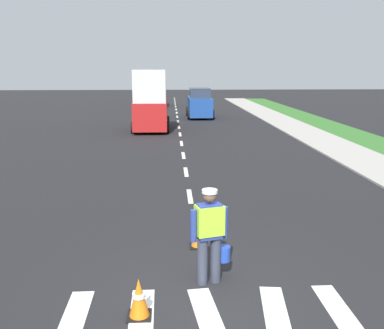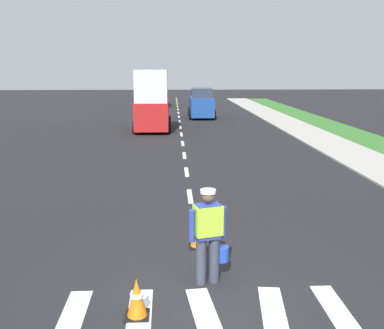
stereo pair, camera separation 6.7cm
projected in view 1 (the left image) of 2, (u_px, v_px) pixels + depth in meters
name	position (u px, v px, depth m)	size (l,w,h in m)	color
ground_plane	(179.00, 127.00, 27.45)	(96.00, 96.00, 0.00)	black
sidewalk_right	(367.00, 162.00, 17.09)	(2.40, 72.00, 0.14)	#B2ADA3
crosswalk_stripes	(210.00, 321.00, 6.35)	(4.37, 1.93, 0.01)	white
lane_center_line	(178.00, 119.00, 31.55)	(0.14, 46.40, 0.01)	silver
road_worker	(210.00, 231.00, 7.32)	(0.71, 0.51, 1.67)	#383D4C
traffic_cone_near	(199.00, 235.00, 8.95)	(0.36, 0.36, 0.53)	black
traffic_cone_far	(139.00, 298.00, 6.40)	(0.36, 0.36, 0.62)	black
delivery_truck	(151.00, 103.00, 25.46)	(2.16, 4.60, 3.54)	red
car_outgoing_far	(200.00, 104.00, 32.37)	(1.92, 4.29, 2.20)	#1E4799
car_oncoming_third	(157.00, 96.00, 42.09)	(1.93, 3.83, 2.15)	black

